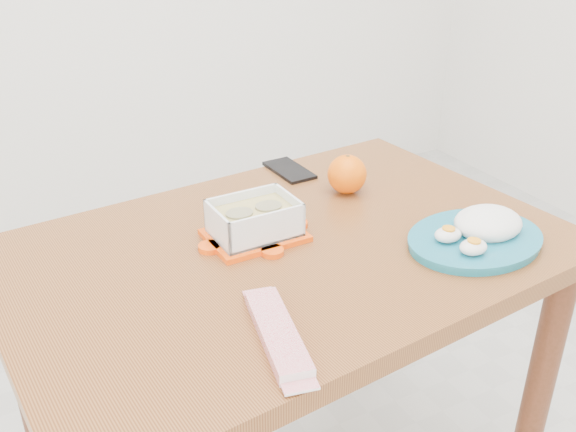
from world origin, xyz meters
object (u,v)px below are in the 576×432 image
food_container (254,220)px  rice_plate (480,231)px  orange_fruit (347,174)px  dining_table (288,295)px  smartphone (289,170)px

food_container → rice_plate: (0.37, -0.22, -0.01)m
food_container → orange_fruit: size_ratio=2.13×
dining_table → smartphone: bearing=56.0°
food_container → orange_fruit: (0.27, 0.09, 0.01)m
dining_table → smartphone: 0.37m
rice_plate → orange_fruit: bearing=103.5°
dining_table → rice_plate: 0.39m
rice_plate → smartphone: 0.50m
rice_plate → smartphone: (-0.16, 0.47, -0.02)m
orange_fruit → rice_plate: size_ratio=0.30×
rice_plate → smartphone: rice_plate is taller
dining_table → orange_fruit: size_ratio=12.87×
dining_table → orange_fruit: orange_fruit is taller
dining_table → smartphone: (0.17, 0.31, 0.12)m
food_container → orange_fruit: 0.29m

